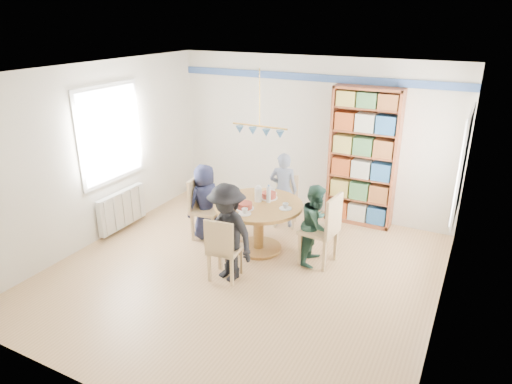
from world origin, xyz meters
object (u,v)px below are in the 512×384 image
Objects in this scene: dining_table at (259,215)px; chair_left at (202,205)px; person_right at (316,224)px; person_near at (227,233)px; person_left at (205,201)px; chair_near at (223,247)px; radiator at (122,209)px; chair_right at (325,227)px; bookshelf at (363,159)px; chair_far at (286,198)px.

chair_left reaches higher than dining_table.
person_right reaches higher than chair_left.
person_near is at bearing -41.61° from chair_left.
person_left is at bearing 87.74° from person_right.
chair_near is (0.96, -0.96, -0.04)m from chair_left.
person_left is (1.36, 0.41, 0.25)m from radiator.
radiator is 2.37m from chair_near.
bookshelf reaches higher than chair_right.
chair_far is at bearing 135.61° from chair_right.
person_right reaches higher than chair_far.
dining_table is 1.11× the size of person_right.
chair_far is 0.62× the size of person_near.
radiator is 2.71m from chair_far.
chair_left is 0.84× the size of person_right.
chair_left is 1.17× the size of chair_far.
bookshelf reaches higher than radiator.
dining_table is 1.01m from chair_right.
chair_near is at bearing -44.99° from chair_left.
chair_near is 1.37m from person_left.
radiator is 0.86× the size of person_right.
bookshelf reaches higher than dining_table.
chair_near is at bearing 135.76° from person_right.
person_right is at bearing 2.22° from chair_left.
chair_far is at bearing -150.17° from bookshelf.
dining_table is 1.43× the size of chair_near.
person_left is (-0.92, 1.01, 0.10)m from chair_near.
chair_right is 1.39m from person_near.
person_near reaches higher than chair_left.
bookshelf is (1.08, 0.62, 0.66)m from chair_far.
person_right reaches higher than chair_right.
bookshelf reaches higher than chair_near.
chair_left is 1.07× the size of chair_near.
person_left is 1.83m from person_right.
person_left is (-0.95, 0.02, 0.04)m from dining_table.
person_right reaches higher than radiator.
chair_left reaches higher than chair_near.
dining_table is at bearing 1.61° from chair_left.
chair_right is 1.70m from bookshelf.
chair_near reaches higher than radiator.
person_near is at bearing 72.82° from chair_near.
bookshelf is (2.06, 1.68, 0.59)m from chair_left.
radiator is 0.84× the size of person_left.
person_right is 0.51× the size of bookshelf.
dining_table is 1.23× the size of chair_right.
chair_right is 1.16× the size of chair_near.
chair_right reaches higher than chair_near.
radiator is 1.39m from chair_left.
chair_left is 0.43× the size of bookshelf.
chair_left is 1.87m from person_right.
chair_near is 1.38m from person_right.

